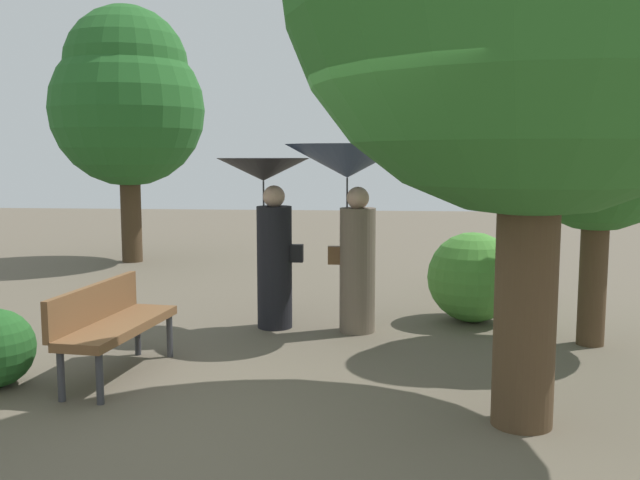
{
  "coord_description": "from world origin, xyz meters",
  "views": [
    {
      "loc": [
        0.77,
        -4.79,
        1.98
      ],
      "look_at": [
        0.0,
        3.47,
        0.96
      ],
      "focal_mm": 39.03,
      "sensor_mm": 36.0,
      "label": 1
    }
  ],
  "objects_px": {
    "park_bench": "(111,321)",
    "tree_mid_left": "(127,97)",
    "person_right": "(350,188)",
    "person_left": "(269,213)",
    "tree_near_right": "(600,126)"
  },
  "relations": [
    {
      "from": "person_left",
      "to": "park_bench",
      "type": "distance_m",
      "value": 2.36
    },
    {
      "from": "person_right",
      "to": "tree_mid_left",
      "type": "bearing_deg",
      "value": 43.46
    },
    {
      "from": "person_left",
      "to": "person_right",
      "type": "bearing_deg",
      "value": -94.8
    },
    {
      "from": "person_left",
      "to": "tree_mid_left",
      "type": "height_order",
      "value": "tree_mid_left"
    },
    {
      "from": "person_left",
      "to": "tree_mid_left",
      "type": "xyz_separation_m",
      "value": [
        -3.36,
        4.68,
        1.7
      ]
    },
    {
      "from": "park_bench",
      "to": "tree_near_right",
      "type": "bearing_deg",
      "value": -65.54
    },
    {
      "from": "park_bench",
      "to": "tree_near_right",
      "type": "height_order",
      "value": "tree_near_right"
    },
    {
      "from": "person_right",
      "to": "tree_mid_left",
      "type": "height_order",
      "value": "tree_mid_left"
    },
    {
      "from": "park_bench",
      "to": "tree_mid_left",
      "type": "relative_size",
      "value": 0.33
    },
    {
      "from": "person_right",
      "to": "park_bench",
      "type": "xyz_separation_m",
      "value": [
        -2.03,
        -1.81,
        -1.1
      ]
    },
    {
      "from": "person_right",
      "to": "tree_near_right",
      "type": "xyz_separation_m",
      "value": [
        2.55,
        -0.32,
        0.66
      ]
    },
    {
      "from": "tree_near_right",
      "to": "person_left",
      "type": "bearing_deg",
      "value": 172.98
    },
    {
      "from": "person_left",
      "to": "person_right",
      "type": "distance_m",
      "value": 0.97
    },
    {
      "from": "tree_near_right",
      "to": "tree_mid_left",
      "type": "height_order",
      "value": "tree_mid_left"
    },
    {
      "from": "park_bench",
      "to": "tree_mid_left",
      "type": "height_order",
      "value": "tree_mid_left"
    }
  ]
}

